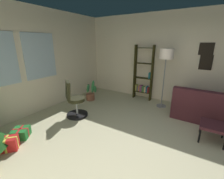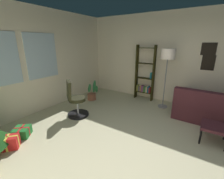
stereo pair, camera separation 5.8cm
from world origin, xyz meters
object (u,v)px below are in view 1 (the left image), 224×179
(gift_box_green, at_px, (21,133))
(bookshelf, at_px, (143,77))
(couch, at_px, (218,109))
(floor_lamp, at_px, (166,57))
(office_chair, at_px, (74,103))
(gift_box_red, at_px, (7,144))
(footstool, at_px, (213,127))
(potted_plant, at_px, (91,94))

(gift_box_green, bearing_deg, bookshelf, -20.57)
(couch, height_order, floor_lamp, floor_lamp)
(office_chair, height_order, floor_lamp, floor_lamp)
(office_chair, bearing_deg, floor_lamp, -43.88)
(bookshelf, bearing_deg, gift_box_green, 159.43)
(couch, height_order, gift_box_red, couch)
(footstool, height_order, floor_lamp, floor_lamp)
(bookshelf, relative_size, potted_plant, 2.80)
(couch, height_order, bookshelf, bookshelf)
(gift_box_red, bearing_deg, couch, -44.38)
(footstool, distance_m, bookshelf, 2.62)
(couch, distance_m, footstool, 1.09)
(potted_plant, bearing_deg, gift_box_green, -176.21)
(gift_box_red, xyz_separation_m, floor_lamp, (3.51, -1.90, 1.38))
(couch, xyz_separation_m, potted_plant, (-0.56, 3.68, -0.08))
(couch, xyz_separation_m, gift_box_green, (-3.06, 3.51, -0.19))
(gift_box_red, height_order, gift_box_green, gift_box_red)
(gift_box_green, bearing_deg, gift_box_red, -151.85)
(couch, distance_m, bookshelf, 2.30)
(couch, height_order, potted_plant, couch)
(couch, bearing_deg, floor_lamp, 85.52)
(office_chair, bearing_deg, potted_plant, 19.98)
(couch, height_order, office_chair, office_chair)
(bookshelf, xyz_separation_m, potted_plant, (-1.01, 1.48, -0.58))
(gift_box_red, xyz_separation_m, potted_plant, (2.84, 0.35, 0.09))
(footstool, height_order, bookshelf, bookshelf)
(office_chair, bearing_deg, gift_box_red, 176.81)
(footstool, relative_size, potted_plant, 0.74)
(gift_box_green, distance_m, floor_lamp, 4.04)
(couch, bearing_deg, gift_box_green, 131.08)
(potted_plant, bearing_deg, gift_box_red, -173.02)
(footstool, bearing_deg, couch, -6.68)
(floor_lamp, bearing_deg, gift_box_red, 151.63)
(office_chair, distance_m, potted_plant, 1.30)
(footstool, relative_size, gift_box_green, 1.12)
(couch, relative_size, gift_box_green, 4.35)
(bookshelf, bearing_deg, office_chair, 154.78)
(gift_box_red, relative_size, bookshelf, 0.22)
(footstool, distance_m, office_chair, 3.19)
(gift_box_green, distance_m, potted_plant, 2.51)
(footstool, bearing_deg, gift_box_green, 120.26)
(bookshelf, bearing_deg, footstool, -126.67)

